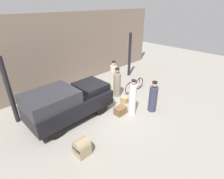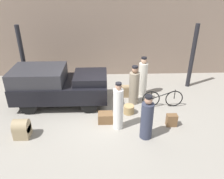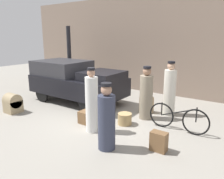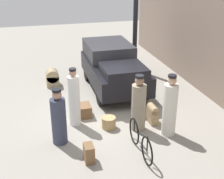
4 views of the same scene
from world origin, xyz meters
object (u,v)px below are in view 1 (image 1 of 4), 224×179
at_px(suitcase_tan_flat, 153,95).
at_px(conductor_in_dark_uniform, 153,98).
at_px(truck, 67,102).
at_px(suitcase_small_leather, 107,89).
at_px(bicycle, 134,86).
at_px(wicker_basket, 124,100).
at_px(porter_standing_middle, 114,77).
at_px(porter_lifting_near_truck, 117,84).
at_px(trunk_barrel_dark, 82,147).
at_px(suitcase_black_upright, 120,110).
at_px(porter_with_bicycle, 133,98).

bearing_deg(suitcase_tan_flat, conductor_in_dark_uniform, -150.33).
xyz_separation_m(truck, suitcase_tan_flat, (4.45, -1.83, -0.68)).
bearing_deg(suitcase_small_leather, bicycle, -32.80).
xyz_separation_m(wicker_basket, suitcase_tan_flat, (1.49, -0.90, 0.06)).
distance_m(truck, bicycle, 4.49).
height_order(porter_standing_middle, porter_lifting_near_truck, porter_standing_middle).
bearing_deg(trunk_barrel_dark, truck, 69.02).
bearing_deg(suitcase_small_leather, conductor_in_dark_uniform, -82.47).
relative_size(bicycle, conductor_in_dark_uniform, 1.07).
bearing_deg(trunk_barrel_dark, suitcase_small_leather, 35.24).
bearing_deg(wicker_basket, porter_lifting_near_truck, 70.67).
xyz_separation_m(suitcase_small_leather, trunk_barrel_dark, (-3.87, -2.73, 0.02)).
relative_size(wicker_basket, suitcase_black_upright, 0.76).
distance_m(porter_standing_middle, porter_with_bicycle, 2.84).
bearing_deg(wicker_basket, trunk_barrel_dark, -160.76).
height_order(porter_standing_middle, suitcase_tan_flat, porter_standing_middle).
bearing_deg(truck, suitcase_tan_flat, -22.34).
bearing_deg(truck, suitcase_black_upright, -36.90).
height_order(conductor_in_dark_uniform, porter_with_bicycle, porter_with_bicycle).
height_order(conductor_in_dark_uniform, trunk_barrel_dark, conductor_in_dark_uniform).
height_order(conductor_in_dark_uniform, suitcase_black_upright, conductor_in_dark_uniform).
xyz_separation_m(suitcase_small_leather, suitcase_black_upright, (-0.99, -1.97, -0.13)).
xyz_separation_m(conductor_in_dark_uniform, porter_lifting_near_truck, (-0.13, 2.34, 0.05)).
relative_size(suitcase_small_leather, suitcase_tan_flat, 1.27).
bearing_deg(conductor_in_dark_uniform, suitcase_tan_flat, 29.67).
bearing_deg(porter_standing_middle, bicycle, -58.22).
distance_m(trunk_barrel_dark, suitcase_black_upright, 2.98).
relative_size(truck, suitcase_small_leather, 6.55).
bearing_deg(porter_with_bicycle, porter_lifting_near_truck, 66.01).
xyz_separation_m(porter_lifting_near_truck, suitcase_black_upright, (-1.24, -1.41, -0.59)).
xyz_separation_m(porter_standing_middle, suitcase_small_leather, (-0.75, -0.19, -0.53)).
xyz_separation_m(porter_standing_middle, suitcase_tan_flat, (0.71, -2.49, -0.61)).
bearing_deg(porter_lifting_near_truck, bicycle, -16.90).
distance_m(trunk_barrel_dark, suitcase_tan_flat, 5.34).
xyz_separation_m(porter_with_bicycle, trunk_barrel_dark, (-3.33, -0.39, -0.51)).
xyz_separation_m(truck, conductor_in_dark_uniform, (3.38, -2.44, -0.18)).
distance_m(truck, suitcase_black_upright, 2.61).
distance_m(suitcase_small_leather, suitcase_tan_flat, 2.72).
bearing_deg(suitcase_small_leather, wicker_basket, -91.65).
bearing_deg(truck, conductor_in_dark_uniform, -35.80).
xyz_separation_m(porter_with_bicycle, porter_lifting_near_truck, (0.79, 1.77, -0.06)).
xyz_separation_m(bicycle, wicker_basket, (-1.48, -0.47, -0.21)).
bearing_deg(suitcase_small_leather, suitcase_black_upright, -116.71).
xyz_separation_m(wicker_basket, porter_with_bicycle, (-0.50, -0.94, 0.67)).
bearing_deg(porter_standing_middle, porter_with_bicycle, -116.89).
distance_m(porter_lifting_near_truck, suitcase_black_upright, 1.97).
height_order(porter_with_bicycle, suitcase_tan_flat, porter_with_bicycle).
bearing_deg(suitcase_small_leather, porter_with_bicycle, -102.96).
bearing_deg(suitcase_small_leather, porter_standing_middle, 14.42).
bearing_deg(truck, bicycle, -5.94).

